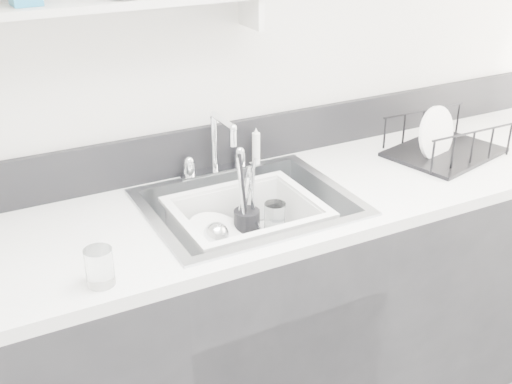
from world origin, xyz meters
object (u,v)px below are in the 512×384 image
counter_run (249,322)px  dish_rack (446,136)px  sink (249,228)px  wash_tub (247,229)px

counter_run → dish_rack: bearing=1.6°
sink → dish_rack: 0.84m
sink → counter_run: bearing=0.0°
counter_run → sink: bearing=0.0°
wash_tub → counter_run: bearing=48.5°
sink → wash_tub: 0.03m
sink → dish_rack: size_ratio=1.61×
counter_run → sink: size_ratio=5.00×
counter_run → dish_rack: 0.98m
counter_run → sink: sink is taller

